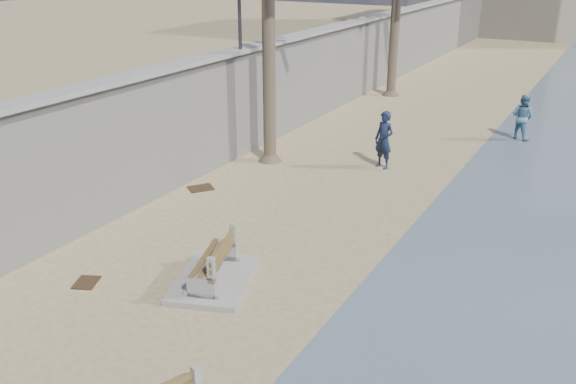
% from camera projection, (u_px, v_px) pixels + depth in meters
% --- Properties ---
extents(seawall, '(0.45, 70.00, 3.50)m').
position_uv_depth(seawall, '(339.00, 67.00, 27.18)').
color(seawall, gray).
rests_on(seawall, ground_plane).
extents(wall_cap, '(0.80, 70.00, 0.12)m').
position_uv_depth(wall_cap, '(340.00, 26.00, 26.51)').
color(wall_cap, gray).
rests_on(wall_cap, seawall).
extents(bench_far, '(2.16, 2.61, 0.93)m').
position_uv_depth(bench_far, '(213.00, 265.00, 12.97)').
color(bench_far, gray).
rests_on(bench_far, ground_plane).
extents(person_a, '(0.91, 0.76, 2.16)m').
position_uv_depth(person_a, '(384.00, 136.00, 19.56)').
color(person_a, '#141D37').
rests_on(person_a, ground_plane).
extents(person_b, '(1.11, 0.99, 1.90)m').
position_uv_depth(person_b, '(523.00, 115.00, 22.57)').
color(person_b, teal).
rests_on(person_b, ground_plane).
extents(debris_c, '(0.88, 0.91, 0.03)m').
position_uv_depth(debris_c, '(201.00, 188.00, 18.21)').
color(debris_c, '#382616').
rests_on(debris_c, ground_plane).
extents(debris_d, '(0.65, 0.70, 0.03)m').
position_uv_depth(debris_d, '(86.00, 282.00, 13.07)').
color(debris_d, '#382616').
rests_on(debris_d, ground_plane).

